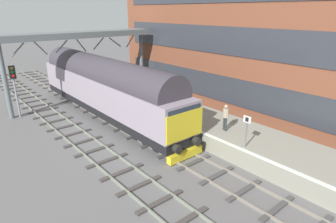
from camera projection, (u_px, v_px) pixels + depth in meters
name	position (u px, v px, depth m)	size (l,w,h in m)	color
ground_plane	(165.00, 148.00, 17.46)	(140.00, 140.00, 0.00)	#5F5D5E
track_main	(165.00, 147.00, 17.45)	(2.50, 60.00, 0.15)	gray
track_adjacent_west	(114.00, 166.00, 15.30)	(2.50, 60.00, 0.15)	gray
station_platform	(205.00, 126.00, 19.48)	(4.00, 44.00, 1.01)	gray
diesel_locomotive	(105.00, 86.00, 21.93)	(2.74, 18.56, 4.68)	black
signal_post_mid	(14.00, 85.00, 21.52)	(0.44, 0.22, 4.11)	gray
platform_number_sign	(247.00, 126.00, 14.98)	(0.10, 0.44, 1.76)	slate
waiting_passenger	(226.00, 115.00, 17.16)	(0.43, 0.49, 1.64)	#293232
overhead_footbridge	(80.00, 39.00, 24.11)	(12.84, 2.00, 6.28)	slate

